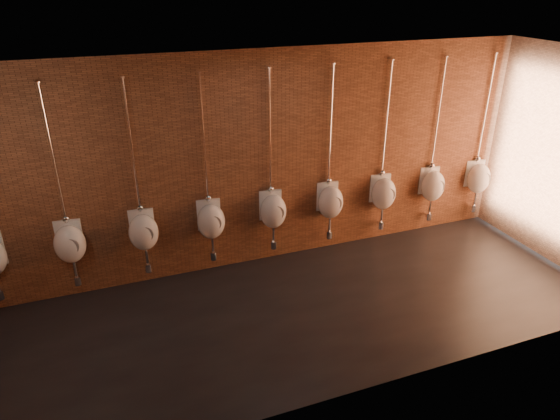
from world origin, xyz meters
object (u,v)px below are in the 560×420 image
Objects in this scene: urinal_3 at (211,220)px; urinal_6 at (383,193)px; urinal_1 at (70,243)px; urinal_8 at (478,177)px; urinal_2 at (143,231)px; urinal_4 at (273,210)px; urinal_7 at (433,185)px; urinal_5 at (330,201)px.

urinal_3 and urinal_6 have the same top height.
urinal_6 is at bearing 0.00° from urinal_1.
urinal_1 is at bearing 180.00° from urinal_8.
urinal_8 is (5.68, 0.00, 0.00)m from urinal_2.
urinal_1 and urinal_6 have the same top height.
urinal_6 is at bearing 0.00° from urinal_4.
urinal_6 is 1.00× the size of urinal_7.
urinal_3 is at bearing 180.00° from urinal_7.
urinal_2 is 1.89m from urinal_4.
urinal_1 and urinal_4 have the same top height.
urinal_1 is at bearing 180.00° from urinal_3.
urinal_3 is at bearing 0.00° from urinal_1.
urinal_5 is at bearing 180.00° from urinal_6.
urinal_3 is 0.95m from urinal_4.
urinal_3 is 1.89m from urinal_5.
urinal_2 is 1.00× the size of urinal_6.
urinal_2 is at bearing 180.00° from urinal_4.
urinal_4 is at bearing 0.00° from urinal_3.
urinal_5 and urinal_8 have the same top height.
urinal_2 is 4.74m from urinal_7.
urinal_4 is 3.79m from urinal_8.
urinal_2 and urinal_8 have the same top height.
urinal_4 is at bearing 0.00° from urinal_1.
urinal_2 is 0.95m from urinal_3.
urinal_3 and urinal_7 have the same top height.
urinal_3 is 1.00× the size of urinal_6.
urinal_2 is at bearing 180.00° from urinal_3.
urinal_2 and urinal_4 have the same top height.
urinal_7 is at bearing 180.00° from urinal_8.
urinal_2 is 2.84m from urinal_5.
urinal_7 is (3.79, 0.00, 0.00)m from urinal_3.
urinal_4 is (0.95, 0.00, 0.00)m from urinal_3.
urinal_7 is at bearing 0.00° from urinal_3.
urinal_1 is at bearing 180.00° from urinal_2.
urinal_5 is (2.84, 0.00, 0.00)m from urinal_2.
urinal_5 and urinal_7 have the same top height.
urinal_3 is 4.74m from urinal_8.
urinal_2 is at bearing 180.00° from urinal_7.
urinal_1 is 4.74m from urinal_6.
urinal_1 is 1.00× the size of urinal_7.
urinal_8 is at bearing 0.00° from urinal_3.
urinal_4 and urinal_6 have the same top height.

